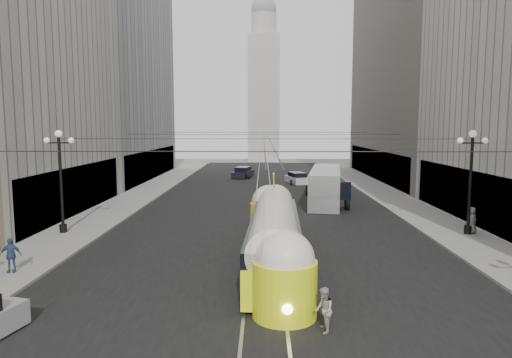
{
  "coord_description": "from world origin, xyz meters",
  "views": [
    {
      "loc": [
        -0.06,
        -9.82,
        6.76
      ],
      "look_at": [
        -0.42,
        12.81,
        4.14
      ],
      "focal_mm": 32.0,
      "sensor_mm": 36.0,
      "label": 1
    }
  ],
  "objects_px": {
    "pedestrian_sidewalk_right": "(472,220)",
    "pedestrian_sidewalk_left": "(10,255)",
    "streetcar": "(275,234)",
    "city_bus": "(326,184)",
    "pedestrian_crossing_b": "(324,310)"
  },
  "relations": [
    {
      "from": "city_bus",
      "to": "pedestrian_sidewalk_left",
      "type": "relative_size",
      "value": 7.65
    },
    {
      "from": "streetcar",
      "to": "city_bus",
      "type": "xyz_separation_m",
      "value": [
        5.01,
        18.66,
        0.08
      ]
    },
    {
      "from": "streetcar",
      "to": "pedestrian_sidewalk_right",
      "type": "relative_size",
      "value": 8.85
    },
    {
      "from": "streetcar",
      "to": "pedestrian_sidewalk_right",
      "type": "xyz_separation_m",
      "value": [
        12.35,
        6.19,
        -0.58
      ]
    },
    {
      "from": "pedestrian_sidewalk_right",
      "to": "pedestrian_sidewalk_left",
      "type": "xyz_separation_m",
      "value": [
        -24.39,
        -7.95,
        -0.04
      ]
    },
    {
      "from": "streetcar",
      "to": "pedestrian_sidewalk_left",
      "type": "height_order",
      "value": "streetcar"
    },
    {
      "from": "pedestrian_crossing_b",
      "to": "pedestrian_sidewalk_right",
      "type": "bearing_deg",
      "value": 143.31
    },
    {
      "from": "pedestrian_sidewalk_right",
      "to": "pedestrian_sidewalk_left",
      "type": "bearing_deg",
      "value": -1.53
    },
    {
      "from": "streetcar",
      "to": "city_bus",
      "type": "distance_m",
      "value": 19.32
    },
    {
      "from": "streetcar",
      "to": "pedestrian_crossing_b",
      "type": "bearing_deg",
      "value": -78.86
    },
    {
      "from": "streetcar",
      "to": "pedestrian_sidewalk_right",
      "type": "bearing_deg",
      "value": 26.62
    },
    {
      "from": "pedestrian_sidewalk_right",
      "to": "pedestrian_sidewalk_left",
      "type": "distance_m",
      "value": 25.66
    },
    {
      "from": "city_bus",
      "to": "pedestrian_crossing_b",
      "type": "relative_size",
      "value": 8.0
    },
    {
      "from": "city_bus",
      "to": "pedestrian_sidewalk_left",
      "type": "xyz_separation_m",
      "value": [
        -17.05,
        -20.42,
        -0.7
      ]
    },
    {
      "from": "streetcar",
      "to": "pedestrian_sidewalk_left",
      "type": "distance_m",
      "value": 12.18
    }
  ]
}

